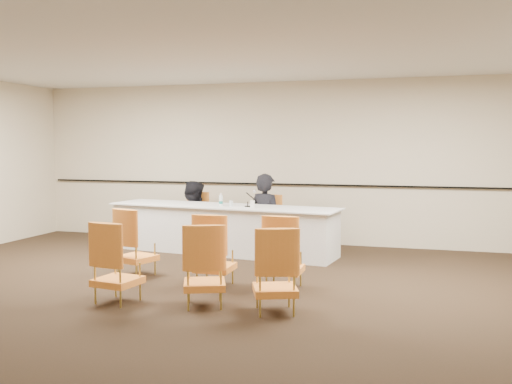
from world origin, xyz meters
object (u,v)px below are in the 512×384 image
Objects in this scene: panelist_main at (265,224)px; panelist_second at (193,227)px; drinking_glass at (231,203)px; aud_chair_front_right at (284,252)px; aud_chair_back_left at (117,262)px; panel_table at (223,229)px; aud_chair_back_mid at (204,265)px; water_bottle at (221,200)px; microphone at (248,199)px; coffee_cup at (252,204)px; panelist_main_chair at (265,222)px; aud_chair_back_right at (275,269)px; aud_chair_front_left at (136,242)px; aud_chair_front_mid at (215,250)px; panelist_second_chair at (193,218)px.

panelist_main reaches higher than panelist_second.
aud_chair_front_right reaches higher than drinking_glass.
aud_chair_front_right is (2.42, -2.80, 0.17)m from panelist_second.
panelist_second reaches higher than aud_chair_back_left.
panel_table is 4.23× the size of aud_chair_back_mid.
panelist_second is 1.29m from water_bottle.
panelist_main is 8.32× the size of water_bottle.
aud_chair_back_left is 1.00× the size of aud_chair_back_mid.
drinking_glass is (-0.43, -0.61, 0.40)m from panelist_main.
panelist_second is at bearing 11.93° from panelist_main.
microphone is 2.36× the size of coffee_cup.
panelist_main is at bearing 88.04° from coffee_cup.
aud_chair_front_right is (0.97, -2.61, 0.00)m from panelist_main_chair.
panelist_main_chair is 0.81m from coffee_cup.
panel_table is at bearing 153.24° from drinking_glass.
water_bottle is 0.61m from coffee_cup.
aud_chair_back_right reaches higher than drinking_glass.
microphone is 0.29× the size of aud_chair_front_left.
aud_chair_front_mid and aud_chair_front_right have the same top height.
aud_chair_front_mid is (0.70, -2.16, -0.44)m from water_bottle.
aud_chair_back_mid is at bearing -73.36° from water_bottle.
panelist_main_chair is at bearing 54.86° from drinking_glass.
panelist_main reaches higher than panel_table.
aud_chair_back_right is at bearing -65.61° from panelist_main_chair.
panelist_main_chair is 3.84m from aud_chair_back_left.
aud_chair_front_right and aud_chair_back_left have the same top height.
panelist_second is at bearing 180.00° from panelist_main_chair.
aud_chair_front_left is at bearing -108.15° from panelist_main_chair.
water_bottle is 3.22m from aud_chair_back_mid.
panelist_second_chair is at bearing 11.93° from panelist_main.
water_bottle reaches higher than panel_table.
panelist_second_chair is 1.00× the size of aud_chair_front_mid.
water_bottle is at bearing 167.32° from coffee_cup.
panelist_second is 0.17m from panelist_second_chair.
aud_chair_front_left is (-1.16, -1.77, -0.39)m from coffee_cup.
panelist_main_chair is 1.47m from panelist_second.
aud_chair_back_right is (1.12, -3.65, 0.00)m from panelist_main_chair.
aud_chair_front_left is 1.00× the size of aud_chair_front_right.
water_bottle is at bearing 98.49° from aud_chair_back_right.
aud_chair_front_left and aud_chair_back_mid have the same top height.
panelist_main_chair is at bearing 110.36° from microphone.
water_bottle is (-0.62, -0.58, 0.44)m from panelist_main_chair.
water_bottle is at bearing 96.73° from aud_chair_back_left.
aud_chair_front_left is 1.37m from aud_chair_back_left.
water_bottle is 3.56m from aud_chair_back_right.
panel_table is 4.23× the size of aud_chair_front_right.
coffee_cup is at bearing -8.69° from microphone.
panelist_main is at bearing 90.92° from aud_chair_front_mid.
water_bottle is 3.22m from aud_chair_back_left.
water_bottle reaches higher than aud_chair_back_left.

